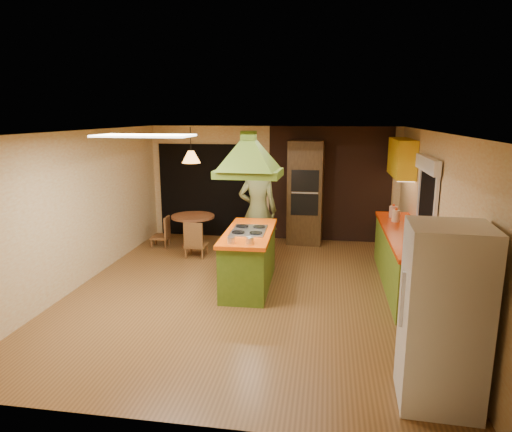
% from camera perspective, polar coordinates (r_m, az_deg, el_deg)
% --- Properties ---
extents(ground, '(6.50, 6.50, 0.00)m').
position_cam_1_polar(ground, '(7.36, -1.07, -9.32)').
color(ground, brown).
rests_on(ground, ground).
extents(room_walls, '(5.50, 6.50, 6.50)m').
position_cam_1_polar(room_walls, '(6.99, -1.12, 0.23)').
color(room_walls, beige).
rests_on(room_walls, ground).
extents(ceiling_plane, '(6.50, 6.50, 0.00)m').
position_cam_1_polar(ceiling_plane, '(6.83, -1.16, 10.52)').
color(ceiling_plane, silver).
rests_on(ceiling_plane, room_walls).
extents(brick_panel, '(2.64, 0.03, 2.50)m').
position_cam_1_polar(brick_panel, '(10.07, 9.17, 3.88)').
color(brick_panel, '#381E14').
rests_on(brick_panel, ground).
extents(nook_opening, '(2.20, 0.03, 2.10)m').
position_cam_1_polar(nook_opening, '(10.45, -6.14, 3.18)').
color(nook_opening, black).
rests_on(nook_opening, ground).
extents(right_counter, '(0.62, 3.05, 0.92)m').
position_cam_1_polar(right_counter, '(7.78, 17.88, -5.13)').
color(right_counter, olive).
rests_on(right_counter, ground).
extents(upper_cabinets, '(0.34, 1.40, 0.70)m').
position_cam_1_polar(upper_cabinets, '(9.07, 17.76, 6.96)').
color(upper_cabinets, yellow).
rests_on(upper_cabinets, room_walls).
extents(window_right, '(0.12, 1.35, 1.06)m').
position_cam_1_polar(window_right, '(7.35, 20.70, 4.15)').
color(window_right, black).
rests_on(window_right, room_walls).
extents(fluor_panel, '(1.20, 0.60, 0.03)m').
position_cam_1_polar(fluor_panel, '(5.99, -13.81, 9.72)').
color(fluor_panel, white).
rests_on(fluor_panel, ceiling_plane).
extents(kitchen_island, '(0.79, 1.87, 0.94)m').
position_cam_1_polar(kitchen_island, '(7.43, -0.89, -5.28)').
color(kitchen_island, '#52731C').
rests_on(kitchen_island, ground).
extents(range_hood, '(1.03, 0.76, 0.79)m').
position_cam_1_polar(range_hood, '(7.08, -0.94, 8.58)').
color(range_hood, '#4F6A1A').
rests_on(range_hood, ceiling_plane).
extents(man, '(0.75, 0.53, 1.97)m').
position_cam_1_polar(man, '(8.52, 0.23, 0.65)').
color(man, brown).
rests_on(man, ground).
extents(refrigerator, '(0.76, 0.72, 1.78)m').
position_cam_1_polar(refrigerator, '(4.72, 22.36, -11.58)').
color(refrigerator, white).
rests_on(refrigerator, ground).
extents(wall_oven, '(0.75, 0.63, 2.21)m').
position_cam_1_polar(wall_oven, '(9.82, 6.20, 2.90)').
color(wall_oven, '#4D3318').
rests_on(wall_oven, ground).
extents(dining_table, '(0.90, 0.90, 0.68)m').
position_cam_1_polar(dining_table, '(9.67, -7.86, -1.11)').
color(dining_table, brown).
rests_on(dining_table, ground).
extents(chair_left, '(0.37, 0.37, 0.65)m').
position_cam_1_polar(chair_left, '(9.84, -11.91, -1.92)').
color(chair_left, brown).
rests_on(chair_left, ground).
extents(chair_near, '(0.40, 0.40, 0.72)m').
position_cam_1_polar(chair_near, '(9.03, -7.49, -2.84)').
color(chair_near, brown).
rests_on(chair_near, ground).
extents(pendant_lamp, '(0.48, 0.48, 0.24)m').
position_cam_1_polar(pendant_lamp, '(9.44, -8.12, 7.32)').
color(pendant_lamp, '#FF9E3F').
rests_on(pendant_lamp, ceiling_plane).
extents(canister_large, '(0.15, 0.15, 0.20)m').
position_cam_1_polar(canister_large, '(8.29, 17.09, 0.01)').
color(canister_large, beige).
rests_on(canister_large, right_counter).
extents(canister_medium, '(0.15, 0.15, 0.20)m').
position_cam_1_polar(canister_medium, '(8.62, 16.78, 0.52)').
color(canister_medium, beige).
rests_on(canister_medium, right_counter).
extents(canister_small, '(0.14, 0.14, 0.14)m').
position_cam_1_polar(canister_small, '(8.32, 17.05, -0.16)').
color(canister_small, '#FFEECD').
rests_on(canister_small, right_counter).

